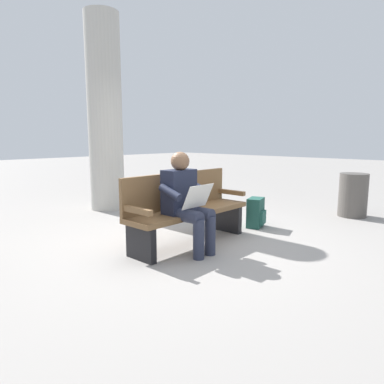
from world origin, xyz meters
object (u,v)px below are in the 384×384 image
trash_bin (353,195)px  backpack (256,213)px  support_pillar (105,114)px  person_seated (186,199)px  bench_near (186,208)px

trash_bin → backpack: bearing=-24.6°
support_pillar → trash_bin: 4.64m
person_seated → bench_near: bearing=-136.5°
backpack → support_pillar: bearing=-75.2°
bench_near → trash_bin: 3.22m
backpack → support_pillar: support_pillar is taller
backpack → support_pillar: 3.32m
bench_near → support_pillar: support_pillar is taller
bench_near → backpack: (-1.30, 0.20, -0.24)m
person_seated → trash_bin: bearing=165.8°
backpack → person_seated: bearing=1.3°
backpack → support_pillar: size_ratio=0.12×
bench_near → person_seated: 0.38m
person_seated → trash_bin: size_ratio=1.59×
bench_near → trash_bin: bearing=160.7°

